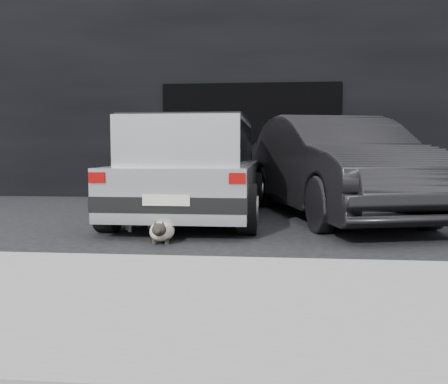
# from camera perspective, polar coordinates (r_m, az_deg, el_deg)

# --- Properties ---
(ground) EXTENTS (80.00, 80.00, 0.00)m
(ground) POSITION_cam_1_polar(r_m,az_deg,el_deg) (7.02, -6.34, -4.02)
(ground) COLOR black
(ground) RESTS_ON ground
(building_facade) EXTENTS (34.00, 4.00, 5.00)m
(building_facade) POSITION_cam_1_polar(r_m,az_deg,el_deg) (12.87, 3.61, 11.30)
(building_facade) COLOR black
(building_facade) RESTS_ON ground
(garage_opening) EXTENTS (4.00, 0.10, 2.60)m
(garage_opening) POSITION_cam_1_polar(r_m,az_deg,el_deg) (10.79, 3.22, 6.11)
(garage_opening) COLOR black
(garage_opening) RESTS_ON ground
(curb) EXTENTS (18.00, 0.25, 0.12)m
(curb) POSITION_cam_1_polar(r_m,az_deg,el_deg) (4.34, -0.36, -8.90)
(curb) COLOR gray
(curb) RESTS_ON ground
(sidewalk) EXTENTS (18.00, 2.20, 0.11)m
(sidewalk) POSITION_cam_1_polar(r_m,az_deg,el_deg) (3.20, -2.62, -14.17)
(sidewalk) COLOR gray
(sidewalk) RESTS_ON ground
(silver_hatchback) EXTENTS (2.19, 4.37, 1.60)m
(silver_hatchback) POSITION_cam_1_polar(r_m,az_deg,el_deg) (7.69, -3.58, 3.35)
(silver_hatchback) COLOR #B6B9BB
(silver_hatchback) RESTS_ON ground
(second_car) EXTENTS (3.00, 5.38, 1.68)m
(second_car) POSITION_cam_1_polar(r_m,az_deg,el_deg) (8.03, 13.21, 3.05)
(second_car) COLOR black
(second_car) RESTS_ON ground
(cat_siamese) EXTENTS (0.36, 0.88, 0.31)m
(cat_siamese) POSITION_cam_1_polar(r_m,az_deg,el_deg) (5.75, -7.50, -4.66)
(cat_siamese) COLOR beige
(cat_siamese) RESTS_ON ground
(cat_white) EXTENTS (0.70, 0.55, 0.38)m
(cat_white) POSITION_cam_1_polar(r_m,az_deg,el_deg) (6.67, -9.78, -2.93)
(cat_white) COLOR silver
(cat_white) RESTS_ON ground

